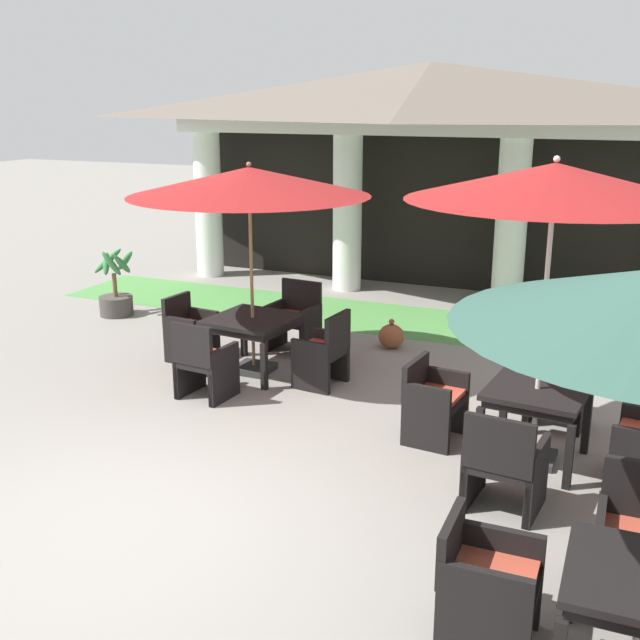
{
  "coord_description": "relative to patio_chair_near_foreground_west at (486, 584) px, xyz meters",
  "views": [
    {
      "loc": [
        3.59,
        -4.58,
        3.35
      ],
      "look_at": [
        0.33,
        2.87,
        1.0
      ],
      "focal_mm": 43.09,
      "sensor_mm": 36.0,
      "label": 1
    }
  ],
  "objects": [
    {
      "name": "potted_palm_left_edge",
      "position": [
        -7.05,
        5.34,
        -0.1
      ],
      "size": [
        0.71,
        0.63,
        1.08
      ],
      "color": "#47423D",
      "rests_on": "ground"
    },
    {
      "name": "patio_umbrella_mid_right",
      "position": [
        -0.11,
        2.73,
        2.23
      ],
      "size": [
        2.62,
        2.62,
        2.88
      ],
      "color": "#2D2D2D",
      "rests_on": "ground"
    },
    {
      "name": "background_pavilion",
      "position": [
        -2.88,
        8.57,
        2.62
      ],
      "size": [
        9.86,
        2.94,
        3.93
      ],
      "color": "white",
      "rests_on": "ground"
    },
    {
      "name": "patio_chair_mid_right_west",
      "position": [
        -1.14,
        2.83,
        -0.0
      ],
      "size": [
        0.56,
        0.66,
        0.83
      ],
      "rotation": [
        0.0,
        0.0,
        -1.66
      ],
      "color": "black",
      "rests_on": "ground"
    },
    {
      "name": "lawn_strip",
      "position": [
        -2.88,
        6.85,
        -0.41
      ],
      "size": [
        11.66,
        1.77,
        0.01
      ],
      "primitive_type": "cube",
      "color": "#519347",
      "rests_on": "ground"
    },
    {
      "name": "patio_chair_mid_left_east",
      "position": [
        -2.75,
        3.78,
        0.0
      ],
      "size": [
        0.56,
        0.62,
        0.92
      ],
      "rotation": [
        0.0,
        0.0,
        1.48
      ],
      "color": "black",
      "rests_on": "ground"
    },
    {
      "name": "patio_umbrella_mid_left",
      "position": [
        -3.76,
        3.87,
        1.97
      ],
      "size": [
        2.93,
        2.93,
        2.63
      ],
      "color": "#2D2D2D",
      "rests_on": "ground"
    },
    {
      "name": "patio_chair_mid_right_north",
      "position": [
        -0.02,
        3.76,
        -0.01
      ],
      "size": [
        0.64,
        0.56,
        0.82
      ],
      "rotation": [
        0.0,
        0.0,
        -3.23
      ],
      "color": "black",
      "rests_on": "ground"
    },
    {
      "name": "patio_table_mid_right",
      "position": [
        -0.11,
        2.73,
        0.22
      ],
      "size": [
        0.96,
        0.96,
        0.74
      ],
      "rotation": [
        0.0,
        0.0,
        -0.09
      ],
      "color": "black",
      "rests_on": "ground"
    },
    {
      "name": "patio_table_mid_left",
      "position": [
        -3.76,
        3.87,
        0.21
      ],
      "size": [
        1.09,
        1.09,
        0.72
      ],
      "rotation": [
        0.0,
        0.0,
        -0.09
      ],
      "color": "black",
      "rests_on": "ground"
    },
    {
      "name": "terracotta_urn",
      "position": [
        -2.46,
        5.49,
        -0.24
      ],
      "size": [
        0.36,
        0.36,
        0.42
      ],
      "color": "brown",
      "rests_on": "ground"
    },
    {
      "name": "patio_chair_mid_left_south",
      "position": [
        -3.85,
        2.86,
        0.01
      ],
      "size": [
        0.61,
        0.59,
        0.93
      ],
      "rotation": [
        0.0,
        0.0,
        -0.09
      ],
      "color": "black",
      "rests_on": "ground"
    },
    {
      "name": "patio_chair_mid_right_south",
      "position": [
        -0.21,
        1.7,
        -0.0
      ],
      "size": [
        0.65,
        0.63,
        0.91
      ],
      "rotation": [
        0.0,
        0.0,
        -0.09
      ],
      "color": "black",
      "rests_on": "ground"
    },
    {
      "name": "patio_chair_mid_left_north",
      "position": [
        -3.67,
        4.88,
        0.02
      ],
      "size": [
        0.67,
        0.59,
        0.94
      ],
      "rotation": [
        0.0,
        0.0,
        -3.23
      ],
      "color": "black",
      "rests_on": "ground"
    },
    {
      "name": "patio_chair_near_foreground_west",
      "position": [
        0.0,
        0.0,
        0.0
      ],
      "size": [
        0.6,
        0.57,
        0.84
      ],
      "rotation": [
        0.0,
        0.0,
        -1.55
      ],
      "color": "black",
      "rests_on": "ground"
    },
    {
      "name": "ground_plane",
      "position": [
        -2.88,
        0.34,
        -0.41
      ],
      "size": [
        60.0,
        60.0,
        0.0
      ],
      "primitive_type": "plane",
      "color": "gray"
    },
    {
      "name": "patio_chair_mid_left_west",
      "position": [
        -4.77,
        3.96,
        -0.01
      ],
      "size": [
        0.57,
        0.6,
        0.85
      ],
      "rotation": [
        0.0,
        0.0,
        -1.66
      ],
      "color": "black",
      "rests_on": "ground"
    }
  ]
}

